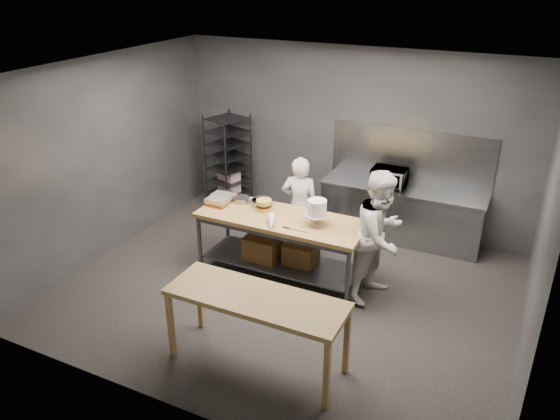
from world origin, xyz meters
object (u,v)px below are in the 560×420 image
at_px(microwave, 389,177).
at_px(layer_cake, 264,205).
at_px(work_table, 280,239).
at_px(chef_behind, 300,206).
at_px(frosted_cake_stand, 317,209).
at_px(speed_rack, 228,163).
at_px(near_counter, 256,303).
at_px(chef_right, 380,236).

height_order(microwave, layer_cake, microwave).
relative_size(work_table, chef_behind, 1.53).
distance_m(work_table, frosted_cake_stand, 0.80).
bearing_deg(speed_rack, frosted_cake_stand, -35.85).
relative_size(work_table, microwave, 4.43).
xyz_separation_m(speed_rack, chef_behind, (1.87, -1.02, -0.07)).
bearing_deg(near_counter, speed_rack, 124.69).
relative_size(near_counter, chef_behind, 1.27).
height_order(near_counter, frosted_cake_stand, frosted_cake_stand).
relative_size(work_table, chef_right, 1.33).
bearing_deg(layer_cake, chef_right, -0.93).
relative_size(speed_rack, frosted_cake_stand, 4.79).
distance_m(chef_behind, microwave, 1.55).
height_order(work_table, speed_rack, speed_rack).
distance_m(chef_right, microwave, 1.81).
height_order(chef_behind, chef_right, chef_right).
bearing_deg(microwave, layer_cake, -127.91).
height_order(chef_behind, frosted_cake_stand, chef_behind).
relative_size(near_counter, layer_cake, 8.97).
height_order(work_table, chef_right, chef_right).
distance_m(speed_rack, frosted_cake_stand, 3.03).
xyz_separation_m(near_counter, speed_rack, (-2.51, 3.63, 0.04)).
height_order(speed_rack, layer_cake, speed_rack).
height_order(near_counter, chef_right, chef_right).
relative_size(work_table, near_counter, 1.20).
height_order(work_table, frosted_cake_stand, frosted_cake_stand).
xyz_separation_m(work_table, chef_behind, (-0.02, 0.73, 0.21)).
height_order(near_counter, speed_rack, speed_rack).
relative_size(microwave, layer_cake, 2.43).
bearing_deg(microwave, work_table, -119.63).
distance_m(chef_behind, frosted_cake_stand, 1.01).
relative_size(near_counter, microwave, 3.69).
bearing_deg(frosted_cake_stand, speed_rack, 144.15).
height_order(near_counter, layer_cake, layer_cake).
distance_m(frosted_cake_stand, layer_cake, 0.89).
relative_size(microwave, frosted_cake_stand, 1.49).
bearing_deg(chef_right, chef_behind, 82.24).
bearing_deg(layer_cake, work_table, -16.91).
bearing_deg(microwave, chef_right, -77.66).
height_order(near_counter, microwave, microwave).
bearing_deg(chef_right, microwave, 29.12).
relative_size(chef_behind, chef_right, 0.87).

